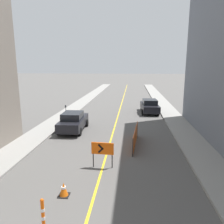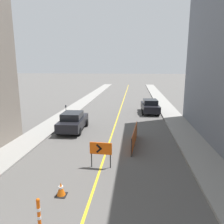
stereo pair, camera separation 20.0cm
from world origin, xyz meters
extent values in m
cube|color=gold|center=(0.00, 32.66, 0.00)|extent=(0.12, 65.32, 0.01)
cube|color=gray|center=(-5.81, 32.66, 0.07)|extent=(2.12, 65.32, 0.14)
cube|color=gray|center=(5.81, 32.66, 0.07)|extent=(2.12, 65.32, 0.14)
cube|color=black|center=(-1.28, 11.49, 0.01)|extent=(0.45, 0.45, 0.03)
cone|color=orange|center=(-1.28, 11.49, 0.31)|extent=(0.36, 0.36, 0.56)
cylinder|color=white|center=(-1.28, 11.49, 0.38)|extent=(0.19, 0.19, 0.09)
cylinder|color=#EF560C|center=(-1.29, 9.41, 0.59)|extent=(0.11, 0.11, 1.11)
cylinder|color=white|center=(-1.29, 9.41, 0.53)|extent=(0.12, 0.12, 0.11)
cylinder|color=white|center=(-1.29, 9.41, 0.83)|extent=(0.12, 0.12, 0.11)
sphere|color=#EF560C|center=(-1.29, 9.41, 1.18)|extent=(0.12, 0.12, 0.12)
cube|color=#EF560C|center=(0.00, 14.24, 1.08)|extent=(1.20, 0.14, 0.65)
cube|color=black|center=(-0.09, 14.20, 1.17)|extent=(0.32, 0.04, 0.32)
cube|color=black|center=(-0.09, 14.20, 0.99)|extent=(0.32, 0.04, 0.32)
cylinder|color=black|center=(-0.51, 14.24, 0.38)|extent=(0.06, 0.06, 0.75)
cylinder|color=black|center=(0.51, 14.24, 0.38)|extent=(0.06, 0.06, 0.75)
cube|color=#EF560C|center=(1.78, 17.78, 0.59)|extent=(0.38, 4.03, 1.17)
cylinder|color=#262626|center=(1.61, 15.77, 0.59)|extent=(0.05, 0.05, 1.17)
cylinder|color=#262626|center=(1.96, 19.80, 0.59)|extent=(0.05, 0.05, 1.17)
cube|color=black|center=(-3.38, 20.82, 0.68)|extent=(1.93, 4.35, 0.72)
cube|color=black|center=(-3.38, 20.61, 1.31)|extent=(1.59, 1.98, 0.55)
cylinder|color=black|center=(-4.23, 22.15, 0.32)|extent=(0.24, 0.65, 0.64)
cylinder|color=black|center=(-2.52, 22.15, 0.32)|extent=(0.24, 0.65, 0.64)
cylinder|color=black|center=(-4.23, 19.49, 0.32)|extent=(0.24, 0.65, 0.64)
cylinder|color=black|center=(-2.52, 19.49, 0.32)|extent=(0.24, 0.65, 0.64)
cube|color=black|center=(3.54, 28.52, 0.68)|extent=(2.03, 4.39, 0.72)
cube|color=black|center=(3.54, 28.31, 1.31)|extent=(1.63, 2.02, 0.55)
cylinder|color=black|center=(2.68, 29.85, 0.32)|extent=(0.25, 0.65, 0.64)
cylinder|color=black|center=(4.39, 29.85, 0.32)|extent=(0.25, 0.65, 0.64)
cylinder|color=black|center=(2.68, 27.19, 0.32)|extent=(0.25, 0.65, 0.64)
cylinder|color=black|center=(4.39, 27.19, 0.32)|extent=(0.25, 0.65, 0.64)
cylinder|color=#4C4C51|center=(-5.10, 24.30, 0.70)|extent=(0.05, 0.05, 1.12)
cube|color=#33383D|center=(-5.10, 24.30, 1.37)|extent=(0.12, 0.10, 0.22)
sphere|color=#33383D|center=(-5.10, 24.30, 1.48)|extent=(0.11, 0.11, 0.11)
camera|label=1|loc=(1.52, 3.43, 5.40)|focal=35.00mm
camera|label=2|loc=(1.72, 3.45, 5.40)|focal=35.00mm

